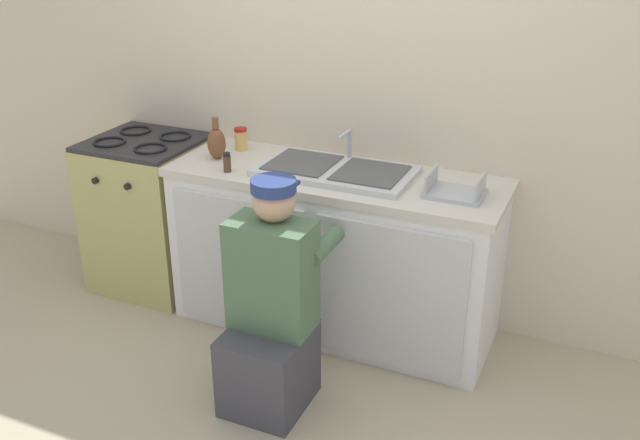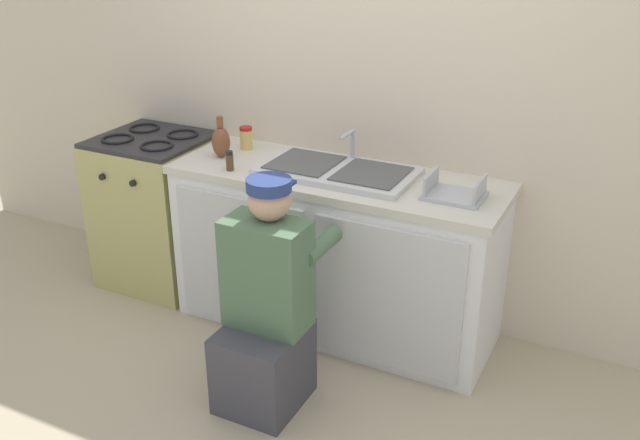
% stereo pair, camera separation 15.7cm
% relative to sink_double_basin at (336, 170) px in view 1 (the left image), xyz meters
% --- Properties ---
extents(ground_plane, '(12.00, 12.00, 0.00)m').
position_rel_sink_double_basin_xyz_m(ground_plane, '(0.00, -0.30, -0.92)').
color(ground_plane, tan).
extents(back_wall, '(6.00, 0.10, 2.50)m').
position_rel_sink_double_basin_xyz_m(back_wall, '(0.00, 0.35, 0.33)').
color(back_wall, beige).
rests_on(back_wall, ground_plane).
extents(counter_cabinet, '(1.73, 0.62, 0.86)m').
position_rel_sink_double_basin_xyz_m(counter_cabinet, '(0.00, -0.01, -0.49)').
color(counter_cabinet, white).
rests_on(counter_cabinet, ground_plane).
extents(countertop, '(1.77, 0.62, 0.04)m').
position_rel_sink_double_basin_xyz_m(countertop, '(0.00, -0.00, -0.04)').
color(countertop, beige).
rests_on(countertop, counter_cabinet).
extents(sink_double_basin, '(0.80, 0.44, 0.19)m').
position_rel_sink_double_basin_xyz_m(sink_double_basin, '(0.00, 0.00, 0.00)').
color(sink_double_basin, silver).
rests_on(sink_double_basin, countertop).
extents(stove_range, '(0.63, 0.62, 0.94)m').
position_rel_sink_double_basin_xyz_m(stove_range, '(-1.21, -0.00, -0.46)').
color(stove_range, tan).
rests_on(stove_range, ground_plane).
extents(plumber_person, '(0.42, 0.61, 1.10)m').
position_rel_sink_double_basin_xyz_m(plumber_person, '(-0.01, -0.74, -0.46)').
color(plumber_person, '#3F3F47').
rests_on(plumber_person, ground_plane).
extents(dish_rack_tray, '(0.28, 0.22, 0.11)m').
position_rel_sink_double_basin_xyz_m(dish_rack_tray, '(0.63, -0.04, 0.01)').
color(dish_rack_tray, '#B2B7BC').
rests_on(dish_rack_tray, countertop).
extents(vase_decorative, '(0.10, 0.10, 0.23)m').
position_rel_sink_double_basin_xyz_m(vase_decorative, '(-0.68, -0.05, 0.07)').
color(vase_decorative, brown).
rests_on(vase_decorative, countertop).
extents(condiment_jar, '(0.07, 0.07, 0.13)m').
position_rel_sink_double_basin_xyz_m(condiment_jar, '(-0.64, 0.14, 0.05)').
color(condiment_jar, '#DBB760').
rests_on(condiment_jar, countertop).
extents(spice_bottle_pepper, '(0.04, 0.04, 0.10)m').
position_rel_sink_double_basin_xyz_m(spice_bottle_pepper, '(-0.53, -0.20, 0.03)').
color(spice_bottle_pepper, '#513823').
rests_on(spice_bottle_pepper, countertop).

